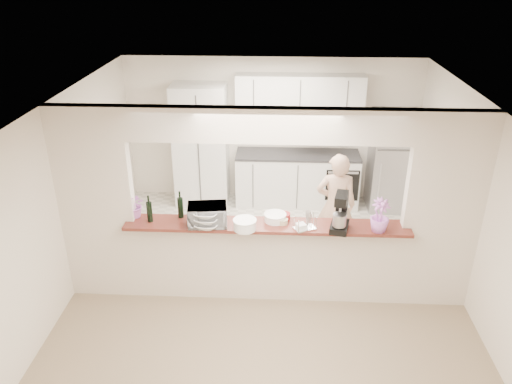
# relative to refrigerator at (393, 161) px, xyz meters

# --- Properties ---
(floor) EXTENTS (6.00, 6.00, 0.00)m
(floor) POSITION_rel_refrigerator_xyz_m (-2.05, -2.65, -0.85)
(floor) COLOR gray
(floor) RESTS_ON ground
(tile_overlay) EXTENTS (5.00, 2.90, 0.01)m
(tile_overlay) POSITION_rel_refrigerator_xyz_m (-2.05, -1.10, -0.84)
(tile_overlay) COLOR silver
(tile_overlay) RESTS_ON floor
(partition) EXTENTS (5.00, 0.15, 2.50)m
(partition) POSITION_rel_refrigerator_xyz_m (-2.05, -2.65, 0.63)
(partition) COLOR beige
(partition) RESTS_ON floor
(bar_counter) EXTENTS (3.40, 0.38, 1.09)m
(bar_counter) POSITION_rel_refrigerator_xyz_m (-2.05, -2.65, -0.27)
(bar_counter) COLOR beige
(bar_counter) RESTS_ON floor
(kitchen_cabinets) EXTENTS (3.15, 0.62, 2.25)m
(kitchen_cabinets) POSITION_rel_refrigerator_xyz_m (-2.24, 0.07, 0.12)
(kitchen_cabinets) COLOR silver
(kitchen_cabinets) RESTS_ON floor
(refrigerator) EXTENTS (0.75, 0.70, 1.70)m
(refrigerator) POSITION_rel_refrigerator_xyz_m (0.00, 0.00, 0.00)
(refrigerator) COLOR #A3A3A8
(refrigerator) RESTS_ON floor
(flower_left) EXTENTS (0.33, 0.30, 0.32)m
(flower_left) POSITION_rel_refrigerator_xyz_m (-3.65, -2.60, 0.40)
(flower_left) COLOR pink
(flower_left) RESTS_ON bar_counter
(wine_bottle_a) EXTENTS (0.07, 0.07, 0.35)m
(wine_bottle_a) POSITION_rel_refrigerator_xyz_m (-3.10, -2.58, 0.38)
(wine_bottle_a) COLOR black
(wine_bottle_a) RESTS_ON bar_counter
(wine_bottle_b) EXTENTS (0.07, 0.07, 0.34)m
(wine_bottle_b) POSITION_rel_refrigerator_xyz_m (-3.45, -2.70, 0.37)
(wine_bottle_b) COLOR black
(wine_bottle_b) RESTS_ON bar_counter
(toaster_oven) EXTENTS (0.49, 0.37, 0.25)m
(toaster_oven) POSITION_rel_refrigerator_xyz_m (-2.75, -2.75, 0.37)
(toaster_oven) COLOR #ADADB2
(toaster_oven) RESTS_ON bar_counter
(serving_bowls) EXTENTS (0.32, 0.32, 0.22)m
(serving_bowls) POSITION_rel_refrigerator_xyz_m (-2.75, -2.82, 0.35)
(serving_bowls) COLOR white
(serving_bowls) RESTS_ON bar_counter
(plate_stack_a) EXTENTS (0.28, 0.28, 0.13)m
(plate_stack_a) POSITION_rel_refrigerator_xyz_m (-2.30, -2.84, 0.30)
(plate_stack_a) COLOR white
(plate_stack_a) RESTS_ON bar_counter
(plate_stack_b) EXTENTS (0.27, 0.27, 0.09)m
(plate_stack_b) POSITION_rel_refrigerator_xyz_m (-1.95, -2.62, 0.29)
(plate_stack_b) COLOR white
(plate_stack_b) RESTS_ON bar_counter
(red_bowl) EXTENTS (0.16, 0.16, 0.08)m
(red_bowl) POSITION_rel_refrigerator_xyz_m (-1.85, -2.57, 0.28)
(red_bowl) COLOR maroon
(red_bowl) RESTS_ON bar_counter
(tan_bowl) EXTENTS (0.13, 0.13, 0.06)m
(tan_bowl) POSITION_rel_refrigerator_xyz_m (-1.86, -2.68, 0.27)
(tan_bowl) COLOR tan
(tan_bowl) RESTS_ON bar_counter
(utensil_caddy) EXTENTS (0.29, 0.23, 0.23)m
(utensil_caddy) POSITION_rel_refrigerator_xyz_m (-1.60, -2.80, 0.34)
(utensil_caddy) COLOR silver
(utensil_caddy) RESTS_ON bar_counter
(stand_mixer) EXTENTS (0.26, 0.35, 0.47)m
(stand_mixer) POSITION_rel_refrigerator_xyz_m (-1.20, -2.78, 0.45)
(stand_mixer) COLOR black
(stand_mixer) RESTS_ON bar_counter
(flower_right) EXTENTS (0.29, 0.29, 0.40)m
(flower_right) POSITION_rel_refrigerator_xyz_m (-0.75, -2.80, 0.44)
(flower_right) COLOR #D070C9
(flower_right) RESTS_ON bar_counter
(person) EXTENTS (0.58, 0.39, 1.55)m
(person) POSITION_rel_refrigerator_xyz_m (-1.10, -1.57, -0.07)
(person) COLOR #D3A589
(person) RESTS_ON floor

